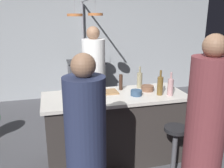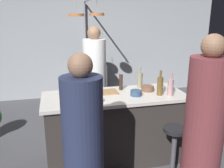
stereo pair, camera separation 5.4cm
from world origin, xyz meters
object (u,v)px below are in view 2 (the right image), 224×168
wine_bottle_rose (170,87)px  mixing_bowl_ceramic (95,100)px  chef (95,84)px  bar_stool_left (79,166)px  wine_bottle_red (75,94)px  wine_glass_near_left_guest (160,80)px  guest_left (84,154)px  pepper_mill (121,82)px  mixing_bowl_wooden (148,88)px  bar_stool_right (173,153)px  mixing_bowl_blue (136,93)px  wine_bottle_white (140,80)px  stove_range (88,80)px  guest_right (203,134)px  wine_bottle_amber (160,86)px  wine_glass_near_right_guest (69,91)px  cutting_board (105,92)px

wine_bottle_rose → mixing_bowl_ceramic: (-0.94, -0.02, -0.08)m
chef → bar_stool_left: bearing=-105.9°
wine_bottle_red → wine_glass_near_left_guest: wine_bottle_red is taller
guest_left → mixing_bowl_ceramic: 0.84m
pepper_mill → mixing_bowl_wooden: (0.33, -0.13, -0.07)m
bar_stool_right → mixing_bowl_ceramic: 1.06m
mixing_bowl_wooden → mixing_bowl_blue: bearing=-145.1°
bar_stool_right → wine_glass_near_left_guest: wine_glass_near_left_guest is taller
chef → wine_bottle_rose: size_ratio=5.82×
wine_bottle_red → wine_bottle_rose: size_ratio=1.08×
wine_bottle_red → wine_bottle_white: bearing=25.6°
stove_range → chef: bearing=-93.6°
chef → mixing_bowl_ceramic: 1.15m
bar_stool_left → guest_right: bearing=-19.0°
stove_range → wine_bottle_rose: wine_bottle_rose is taller
wine_bottle_red → wine_bottle_amber: (1.06, 0.08, -0.00)m
bar_stool_right → wine_glass_near_left_guest: bearing=78.2°
guest_left → wine_bottle_red: (0.01, 0.77, 0.28)m
stove_range → wine_glass_near_right_guest: size_ratio=6.10×
cutting_board → wine_bottle_amber: 0.70m
cutting_board → mixing_bowl_wooden: mixing_bowl_wooden is taller
cutting_board → wine_bottle_rose: wine_bottle_rose is taller
mixing_bowl_ceramic → wine_bottle_amber: bearing=5.0°
chef → guest_left: chef is taller
wine_glass_near_left_guest → mixing_bowl_blue: wine_glass_near_left_guest is taller
bar_stool_left → guest_left: bearing=-88.2°
wine_bottle_red → wine_glass_near_right_guest: 0.21m
chef → wine_bottle_amber: bearing=-58.7°
wine_bottle_amber → mixing_bowl_blue: 0.31m
wine_bottle_white → pepper_mill: bearing=-173.8°
stove_range → mixing_bowl_wooden: size_ratio=5.45×
guest_left → pepper_mill: (0.65, 1.18, 0.27)m
mixing_bowl_ceramic → mixing_bowl_blue: mixing_bowl_blue is taller
cutting_board → mixing_bowl_blue: 0.40m
bar_stool_left → wine_bottle_rose: bearing=19.9°
wine_bottle_amber → wine_bottle_red: bearing=-175.4°
wine_bottle_red → pepper_mill: bearing=32.5°
chef → wine_bottle_white: 0.89m
wine_bottle_rose → mixing_bowl_blue: wine_bottle_rose is taller
guest_right → pepper_mill: 1.30m
guest_left → pepper_mill: bearing=61.0°
guest_right → cutting_board: guest_right is taller
pepper_mill → wine_bottle_rose: 0.65m
bar_stool_left → wine_bottle_red: wine_bottle_red is taller
wine_glass_near_right_guest → stove_range: bearing=77.1°
bar_stool_left → pepper_mill: pepper_mill is taller
wine_bottle_amber → mixing_bowl_blue: size_ratio=2.24×
stove_range → bar_stool_right: stove_range is taller
bar_stool_left → wine_bottle_red: (0.02, 0.40, 0.65)m
wine_bottle_amber → wine_bottle_rose: 0.13m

